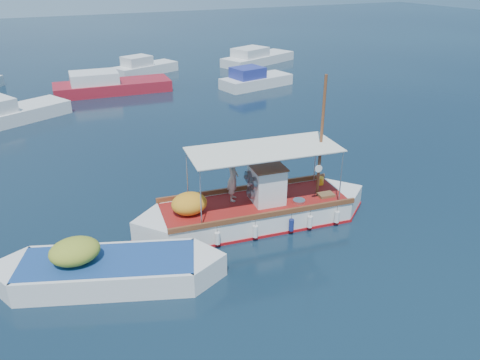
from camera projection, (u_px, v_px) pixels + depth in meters
name	position (u px, v px, depth m)	size (l,w,h in m)	color
ground	(263.00, 209.00, 18.34)	(160.00, 160.00, 0.00)	black
fishing_caique	(253.00, 211.00, 17.21)	(8.98, 3.22, 5.51)	white
dinghy	(107.00, 272.00, 14.02)	(6.70, 3.62, 1.74)	white
bg_boat_nw	(2.00, 116.00, 27.84)	(7.62, 5.38, 1.80)	silver
bg_boat_n	(109.00, 86.00, 34.54)	(8.51, 3.34, 1.80)	maroon
bg_boat_ne	(254.00, 81.00, 36.10)	(5.95, 3.28, 1.80)	silver
bg_boat_e	(257.00, 59.00, 44.42)	(8.16, 5.30, 1.80)	silver
bg_boat_far_n	(144.00, 68.00, 40.34)	(5.93, 3.87, 1.80)	silver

